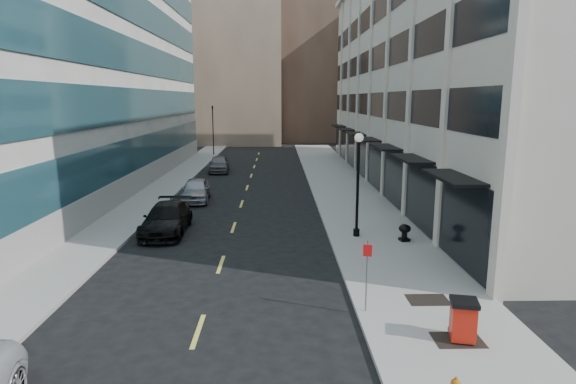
{
  "coord_description": "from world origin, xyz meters",
  "views": [
    {
      "loc": [
        2.45,
        -11.61,
        6.96
      ],
      "look_at": [
        2.89,
        8.96,
        2.95
      ],
      "focal_mm": 30.0,
      "sensor_mm": 36.0,
      "label": 1
    }
  ],
  "objects_px": {
    "car_black_pickup": "(167,219)",
    "lamppost": "(358,175)",
    "traffic_signal": "(212,109)",
    "car_grey_sedan": "(219,164)",
    "trash_bin": "(463,319)",
    "car_silver_sedan": "(196,190)",
    "sign_post": "(367,266)",
    "urn_planter": "(405,231)"
  },
  "relations": [
    {
      "from": "car_black_pickup",
      "to": "lamppost",
      "type": "relative_size",
      "value": 1.0
    },
    {
      "from": "traffic_signal",
      "to": "lamppost",
      "type": "distance_m",
      "value": 38.29
    },
    {
      "from": "car_black_pickup",
      "to": "car_grey_sedan",
      "type": "xyz_separation_m",
      "value": [
        0.2,
        21.33,
        0.01
      ]
    },
    {
      "from": "car_grey_sedan",
      "to": "trash_bin",
      "type": "height_order",
      "value": "car_grey_sedan"
    },
    {
      "from": "car_grey_sedan",
      "to": "car_silver_sedan",
      "type": "bearing_deg",
      "value": -93.68
    },
    {
      "from": "car_silver_sedan",
      "to": "lamppost",
      "type": "relative_size",
      "value": 0.86
    },
    {
      "from": "car_grey_sedan",
      "to": "trash_bin",
      "type": "relative_size",
      "value": 3.75
    },
    {
      "from": "traffic_signal",
      "to": "car_silver_sedan",
      "type": "height_order",
      "value": "traffic_signal"
    },
    {
      "from": "car_silver_sedan",
      "to": "sign_post",
      "type": "relative_size",
      "value": 1.9
    },
    {
      "from": "traffic_signal",
      "to": "sign_post",
      "type": "height_order",
      "value": "traffic_signal"
    },
    {
      "from": "sign_post",
      "to": "urn_planter",
      "type": "relative_size",
      "value": 2.94
    },
    {
      "from": "car_grey_sedan",
      "to": "urn_planter",
      "type": "height_order",
      "value": "car_grey_sedan"
    },
    {
      "from": "car_grey_sedan",
      "to": "urn_planter",
      "type": "relative_size",
      "value": 5.6
    },
    {
      "from": "traffic_signal",
      "to": "urn_planter",
      "type": "distance_m",
      "value": 40.11
    },
    {
      "from": "lamppost",
      "to": "sign_post",
      "type": "relative_size",
      "value": 2.2
    },
    {
      "from": "lamppost",
      "to": "sign_post",
      "type": "bearing_deg",
      "value": -97.21
    },
    {
      "from": "lamppost",
      "to": "traffic_signal",
      "type": "bearing_deg",
      "value": 108.15
    },
    {
      "from": "trash_bin",
      "to": "urn_planter",
      "type": "xyz_separation_m",
      "value": [
        0.89,
        9.79,
        -0.16
      ]
    },
    {
      "from": "car_black_pickup",
      "to": "car_silver_sedan",
      "type": "bearing_deg",
      "value": 87.33
    },
    {
      "from": "car_grey_sedan",
      "to": "car_black_pickup",
      "type": "bearing_deg",
      "value": -94.21
    },
    {
      "from": "traffic_signal",
      "to": "car_grey_sedan",
      "type": "xyz_separation_m",
      "value": [
        2.3,
        -13.7,
        -4.94
      ]
    },
    {
      "from": "car_black_pickup",
      "to": "car_silver_sedan",
      "type": "distance_m",
      "value": 8.03
    },
    {
      "from": "traffic_signal",
      "to": "sign_post",
      "type": "xyz_separation_m",
      "value": [
        10.8,
        -45.01,
        -4.02
      ]
    },
    {
      "from": "car_silver_sedan",
      "to": "sign_post",
      "type": "height_order",
      "value": "sign_post"
    },
    {
      "from": "trash_bin",
      "to": "urn_planter",
      "type": "height_order",
      "value": "trash_bin"
    },
    {
      "from": "trash_bin",
      "to": "urn_planter",
      "type": "distance_m",
      "value": 9.83
    },
    {
      "from": "car_silver_sedan",
      "to": "urn_planter",
      "type": "distance_m",
      "value": 15.6
    },
    {
      "from": "traffic_signal",
      "to": "car_black_pickup",
      "type": "bearing_deg",
      "value": -86.56
    },
    {
      "from": "sign_post",
      "to": "trash_bin",
      "type": "bearing_deg",
      "value": -25.47
    },
    {
      "from": "lamppost",
      "to": "car_black_pickup",
      "type": "bearing_deg",
      "value": 172.56
    },
    {
      "from": "car_silver_sedan",
      "to": "car_grey_sedan",
      "type": "distance_m",
      "value": 13.3
    },
    {
      "from": "car_black_pickup",
      "to": "urn_planter",
      "type": "distance_m",
      "value": 12.19
    },
    {
      "from": "car_black_pickup",
      "to": "sign_post",
      "type": "height_order",
      "value": "sign_post"
    },
    {
      "from": "trash_bin",
      "to": "urn_planter",
      "type": "relative_size",
      "value": 1.49
    },
    {
      "from": "urn_planter",
      "to": "trash_bin",
      "type": "bearing_deg",
      "value": -95.2
    },
    {
      "from": "car_grey_sedan",
      "to": "sign_post",
      "type": "relative_size",
      "value": 1.9
    },
    {
      "from": "traffic_signal",
      "to": "car_grey_sedan",
      "type": "bearing_deg",
      "value": -80.47
    },
    {
      "from": "car_black_pickup",
      "to": "car_silver_sedan",
      "type": "height_order",
      "value": "car_silver_sedan"
    },
    {
      "from": "car_black_pickup",
      "to": "urn_planter",
      "type": "height_order",
      "value": "car_black_pickup"
    },
    {
      "from": "lamppost",
      "to": "car_grey_sedan",
      "type": "bearing_deg",
      "value": 113.01
    },
    {
      "from": "car_silver_sedan",
      "to": "trash_bin",
      "type": "bearing_deg",
      "value": -65.41
    },
    {
      "from": "car_silver_sedan",
      "to": "car_grey_sedan",
      "type": "bearing_deg",
      "value": 85.98
    }
  ]
}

